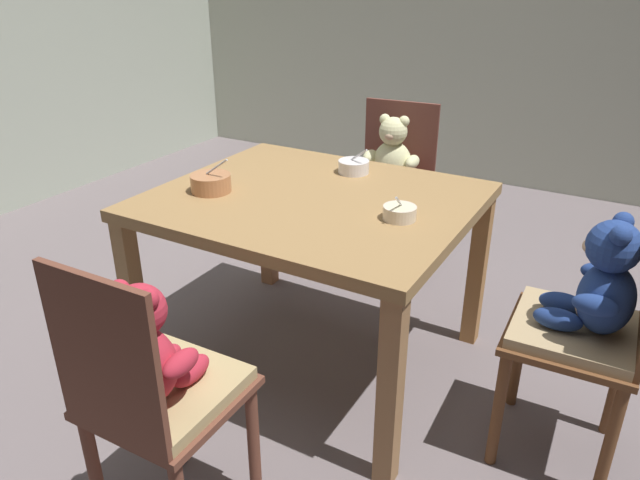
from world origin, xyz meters
name	(u,v)px	position (x,y,z in m)	size (l,w,h in m)	color
ground_plane	(314,360)	(0.00, 0.00, -0.02)	(5.20, 5.20, 0.04)	slate
dining_table	(313,218)	(0.00, 0.00, 0.62)	(1.12, 0.97, 0.71)	olive
teddy_chair_far_center	(391,168)	(-0.09, 0.92, 0.54)	(0.45, 0.44, 0.85)	brown
teddy_chair_near_right	(595,308)	(0.98, -0.04, 0.55)	(0.39, 0.39, 0.91)	brown
teddy_chair_near_front	(153,378)	(0.07, -0.90, 0.53)	(0.37, 0.37, 0.88)	brown
porridge_bowl_cream_near_right	(400,212)	(0.36, -0.05, 0.73)	(0.11, 0.12, 0.10)	beige
porridge_bowl_white_far_center	(354,166)	(0.01, 0.31, 0.73)	(0.13, 0.12, 0.11)	silver
porridge_bowl_terracotta_near_left	(211,183)	(-0.35, -0.15, 0.74)	(0.16, 0.15, 0.14)	#B5744A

